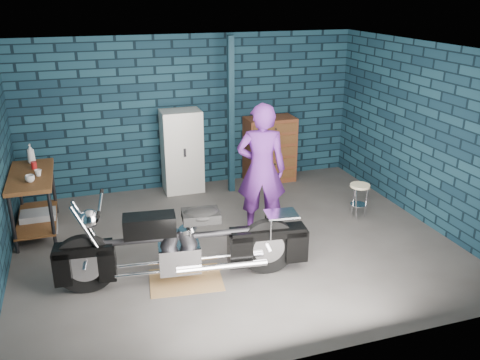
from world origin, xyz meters
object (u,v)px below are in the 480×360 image
at_px(motorcycle, 184,239).
at_px(tool_chest, 270,150).
at_px(person, 261,170).
at_px(locker, 182,151).
at_px(storage_bin, 39,222).
at_px(shop_stool, 359,201).
at_px(workbench, 35,203).

height_order(motorcycle, tool_chest, tool_chest).
relative_size(motorcycle, person, 1.35).
bearing_deg(person, locker, -50.73).
bearing_deg(locker, person, -68.97).
height_order(motorcycle, storage_bin, motorcycle).
height_order(storage_bin, tool_chest, tool_chest).
bearing_deg(tool_chest, motorcycle, -127.21).
relative_size(storage_bin, locker, 0.34).
distance_m(motorcycle, tool_chest, 3.74).
relative_size(person, shop_stool, 3.47).
xyz_separation_m(locker, tool_chest, (1.66, 0.00, -0.13)).
distance_m(storage_bin, tool_chest, 4.19).
distance_m(workbench, tool_chest, 4.18).
height_order(locker, tool_chest, locker).
relative_size(locker, shop_stool, 2.60).
height_order(locker, shop_stool, locker).
xyz_separation_m(storage_bin, tool_chest, (4.05, 0.96, 0.45)).
height_order(workbench, storage_bin, workbench).
distance_m(tool_chest, shop_stool, 2.16).
distance_m(workbench, shop_stool, 4.91).
distance_m(motorcycle, storage_bin, 2.73).
distance_m(person, shop_stool, 1.77).
height_order(motorcycle, locker, locker).
relative_size(workbench, storage_bin, 2.81).
xyz_separation_m(locker, shop_stool, (2.38, -2.00, -0.45)).
xyz_separation_m(motorcycle, locker, (0.61, 2.98, 0.15)).
bearing_deg(workbench, storage_bin, -19.76).
distance_m(workbench, person, 3.37).
bearing_deg(person, tool_chest, -96.42).
bearing_deg(shop_stool, storage_bin, 167.70).
distance_m(locker, tool_chest, 1.66).
bearing_deg(person, storage_bin, 0.60).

